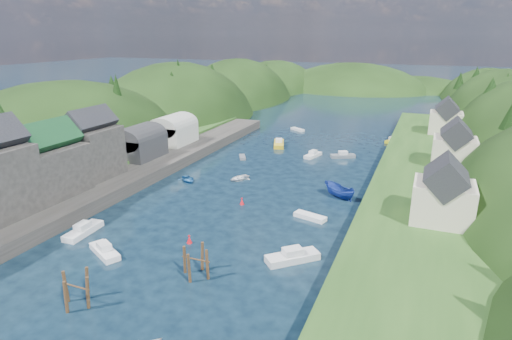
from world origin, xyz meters
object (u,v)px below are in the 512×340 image
at_px(piling_cluster_far, 196,264).
at_px(channel_buoy_near, 189,239).
at_px(channel_buoy_far, 242,201).
at_px(piling_cluster_near, 77,292).

relative_size(piling_cluster_far, channel_buoy_near, 3.51).
bearing_deg(piling_cluster_far, channel_buoy_far, 100.19).
height_order(piling_cluster_near, piling_cluster_far, piling_cluster_far).
bearing_deg(piling_cluster_near, channel_buoy_far, 81.57).
height_order(piling_cluster_near, channel_buoy_near, piling_cluster_near).
bearing_deg(channel_buoy_near, piling_cluster_far, -53.79).
height_order(channel_buoy_near, channel_buoy_far, same).
xyz_separation_m(channel_buoy_near, channel_buoy_far, (0.93, 13.78, 0.00)).
bearing_deg(channel_buoy_near, channel_buoy_far, 86.15).
height_order(piling_cluster_far, channel_buoy_near, piling_cluster_far).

